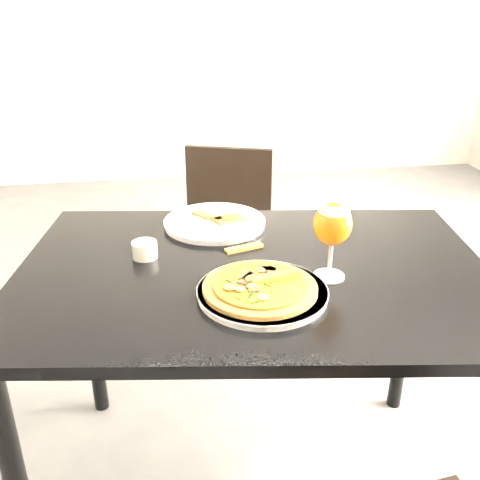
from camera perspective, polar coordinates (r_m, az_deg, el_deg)
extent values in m
plane|color=#525355|center=(1.93, 1.75, -20.94)|extent=(6.00, 6.00, 0.00)
cube|color=black|center=(1.37, 1.46, -3.50)|extent=(1.30, 0.96, 0.03)
cylinder|color=black|center=(1.92, -15.60, -8.62)|extent=(0.05, 0.05, 0.72)
cylinder|color=black|center=(1.94, 17.25, -8.32)|extent=(0.05, 0.05, 0.72)
cube|color=black|center=(2.19, -2.04, -1.89)|extent=(0.48, 0.48, 0.04)
cylinder|color=black|center=(2.20, -6.76, -8.27)|extent=(0.03, 0.03, 0.39)
cylinder|color=black|center=(2.14, 1.24, -9.12)|extent=(0.03, 0.03, 0.39)
cylinder|color=black|center=(2.45, -4.72, -4.48)|extent=(0.03, 0.03, 0.39)
cylinder|color=black|center=(2.40, 2.41, -5.13)|extent=(0.03, 0.03, 0.39)
cube|color=black|center=(2.26, -1.20, 5.16)|extent=(0.35, 0.14, 0.38)
cylinder|color=white|center=(1.24, 2.40, -5.61)|extent=(0.39, 0.39, 0.02)
cylinder|color=brown|center=(1.23, 2.15, -5.12)|extent=(0.26, 0.26, 0.01)
cylinder|color=#A9390E|center=(1.22, 2.15, -4.77)|extent=(0.22, 0.22, 0.01)
cube|color=#493420|center=(1.22, 3.46, -4.48)|extent=(0.05, 0.03, 0.00)
cube|color=#493420|center=(1.26, 2.42, -3.56)|extent=(0.04, 0.06, 0.00)
cube|color=#493420|center=(1.25, -0.59, -3.91)|extent=(0.06, 0.05, 0.00)
cube|color=#493420|center=(1.20, 1.23, -5.04)|extent=(0.06, 0.05, 0.00)
cube|color=#493420|center=(1.18, 3.25, -5.56)|extent=(0.04, 0.06, 0.00)
ellipsoid|color=#F0E14E|center=(1.23, 2.84, -4.22)|extent=(0.02, 0.02, 0.01)
ellipsoid|color=#F0E14E|center=(1.28, 1.67, -3.07)|extent=(0.02, 0.02, 0.01)
ellipsoid|color=#F0E14E|center=(1.22, 1.33, -4.32)|extent=(0.02, 0.02, 0.01)
ellipsoid|color=#F0E14E|center=(1.18, -0.32, -5.42)|extent=(0.02, 0.02, 0.01)
ellipsoid|color=#F0E14E|center=(1.20, 2.30, -4.91)|extent=(0.02, 0.02, 0.01)
ellipsoid|color=#F0E14E|center=(1.20, 5.11, -5.05)|extent=(0.02, 0.02, 0.01)
cube|color=#1A4A0D|center=(1.23, 2.27, -4.31)|extent=(0.01, 0.02, 0.00)
cube|color=#1A4A0D|center=(1.26, 1.70, -3.70)|extent=(0.00, 0.02, 0.00)
cube|color=#1A4A0D|center=(1.27, 0.21, -3.36)|extent=(0.01, 0.02, 0.00)
cube|color=#1A4A0D|center=(1.23, 1.00, -4.30)|extent=(0.02, 0.01, 0.00)
cube|color=#1A4A0D|center=(1.22, -0.49, -4.48)|extent=(0.02, 0.01, 0.00)
cube|color=#1A4A0D|center=(1.22, 1.53, -4.72)|extent=(0.02, 0.01, 0.00)
cube|color=#1A4A0D|center=(1.20, 0.68, -5.28)|extent=(0.02, 0.01, 0.00)
cube|color=#1A4A0D|center=(1.16, 0.82, -6.16)|extent=(0.01, 0.02, 0.00)
cube|color=#1A4A0D|center=(1.20, 2.19, -5.28)|extent=(0.01, 0.02, 0.00)
cube|color=#1A4A0D|center=(1.18, 3.34, -5.84)|extent=(0.01, 0.02, 0.00)
cube|color=#1A4A0D|center=(1.21, 2.66, -4.84)|extent=(0.01, 0.02, 0.00)
cube|color=#1A4A0D|center=(1.21, 4.08, -4.92)|extent=(0.02, 0.01, 0.00)
cube|color=#1A4A0D|center=(1.23, 5.42, -4.45)|extent=(0.02, 0.00, 0.00)
cube|color=#1A4A0D|center=(1.23, 3.27, -4.30)|extent=(0.02, 0.01, 0.00)
cube|color=#1A4A0D|center=(1.26, 3.61, -3.61)|extent=(0.01, 0.01, 0.00)
cube|color=brown|center=(1.24, 3.77, -3.92)|extent=(0.12, 0.06, 0.01)
cylinder|color=white|center=(1.61, -2.71, 1.88)|extent=(0.37, 0.37, 0.02)
cube|color=brown|center=(1.63, -3.45, 2.59)|extent=(0.09, 0.10, 0.01)
cube|color=brown|center=(1.60, -1.05, 2.24)|extent=(0.10, 0.08, 0.01)
cylinder|color=#A9390E|center=(1.60, -1.05, 2.45)|extent=(0.05, 0.05, 0.00)
cube|color=brown|center=(1.46, 0.43, -0.84)|extent=(0.11, 0.06, 0.01)
cylinder|color=silver|center=(1.43, -10.14, -1.02)|extent=(0.07, 0.07, 0.04)
cylinder|color=yellow|center=(1.42, -10.18, -0.45)|extent=(0.06, 0.06, 0.01)
cylinder|color=#B3B5BC|center=(1.33, 9.45, -3.79)|extent=(0.08, 0.08, 0.01)
cylinder|color=#B3B5BC|center=(1.31, 9.58, -2.10)|extent=(0.01, 0.01, 0.08)
ellipsoid|color=#985C0E|center=(1.27, 9.87, 1.68)|extent=(0.09, 0.09, 0.11)
cylinder|color=silver|center=(1.26, 10.00, 3.34)|extent=(0.07, 0.07, 0.02)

